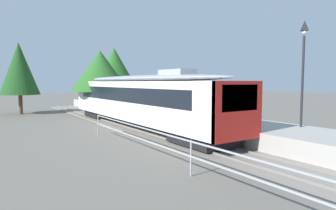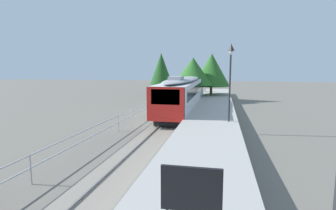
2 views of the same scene
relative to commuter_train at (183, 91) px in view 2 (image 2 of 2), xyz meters
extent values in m
plane|color=#6B665B|center=(-3.00, -9.05, -2.14)|extent=(160.00, 160.00, 0.00)
cube|color=gray|center=(0.00, -9.05, -2.11)|extent=(3.20, 60.00, 0.06)
cube|color=slate|center=(-0.72, -9.05, -2.04)|extent=(0.08, 60.00, 0.08)
cube|color=slate|center=(0.72, -9.05, -2.04)|extent=(0.08, 60.00, 0.08)
cube|color=silver|center=(0.00, 0.11, -0.18)|extent=(2.80, 18.53, 2.55)
cube|color=red|center=(0.00, -9.06, -0.18)|extent=(2.80, 0.24, 2.55)
cube|color=black|center=(0.00, -9.14, 0.38)|extent=(2.13, 0.08, 1.12)
cube|color=black|center=(0.00, 0.11, 0.23)|extent=(2.82, 15.57, 0.92)
ellipsoid|color=#9EA0A5|center=(0.00, 0.11, 1.28)|extent=(2.69, 17.79, 0.44)
cube|color=#9EA0A5|center=(0.00, -4.53, 1.56)|extent=(1.10, 2.20, 0.36)
cube|color=#EAE5C6|center=(0.00, -9.13, -1.17)|extent=(1.00, 0.10, 0.20)
cube|color=black|center=(0.00, -6.76, -1.73)|extent=(2.24, 3.20, 0.55)
cube|color=black|center=(0.00, 6.97, -1.73)|extent=(2.24, 3.20, 0.55)
cube|color=#A8A59E|center=(3.25, -9.05, -1.69)|extent=(3.90, 60.00, 0.90)
cylinder|color=#232328|center=(4.54, -9.14, 1.06)|extent=(0.12, 0.12, 4.60)
pyramid|color=#232328|center=(4.54, -9.14, 3.86)|extent=(0.34, 0.34, 0.50)
sphere|color=silver|center=(4.54, -9.14, 3.54)|extent=(0.24, 0.24, 0.24)
cube|color=black|center=(3.47, -22.86, 0.11)|extent=(1.20, 0.08, 0.90)
cube|color=#9EA0A5|center=(-3.30, -19.05, -0.94)|extent=(0.05, 36.00, 0.05)
cube|color=#9EA0A5|center=(-3.30, -19.05, -1.46)|extent=(0.05, 36.00, 0.05)
cylinder|color=#9EA0A5|center=(-3.30, -19.05, -1.52)|extent=(0.06, 0.06, 1.25)
cylinder|color=#9EA0A5|center=(-3.30, -10.05, -1.52)|extent=(0.06, 0.06, 1.25)
cylinder|color=#9EA0A5|center=(-3.30, -1.05, -1.52)|extent=(0.06, 0.06, 1.25)
cylinder|color=brown|center=(0.16, 7.76, -0.97)|extent=(0.36, 0.36, 2.34)
cone|color=#286023|center=(0.16, 7.76, 2.04)|extent=(5.33, 5.33, 3.69)
cylinder|color=brown|center=(2.52, 10.14, -1.10)|extent=(0.36, 0.36, 2.08)
cone|color=#286023|center=(2.52, 10.14, 2.23)|extent=(5.23, 5.23, 4.59)
cylinder|color=brown|center=(-5.72, 14.27, -1.17)|extent=(0.36, 0.36, 1.94)
cone|color=#1E4C1E|center=(-5.72, 14.27, 2.36)|extent=(3.71, 3.71, 5.13)
camera|label=1|loc=(-9.20, -17.58, 1.05)|focal=30.80mm
camera|label=2|loc=(3.99, -27.66, 2.43)|focal=28.08mm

